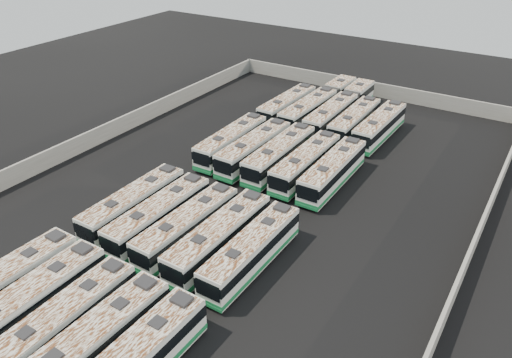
{
  "coord_description": "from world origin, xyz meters",
  "views": [
    {
      "loc": [
        24.8,
        -36.18,
        27.4
      ],
      "look_at": [
        0.74,
        1.96,
        1.6
      ],
      "focal_mm": 35.0,
      "sensor_mm": 36.0,
      "label": 1
    }
  ],
  "objects_px": {
    "bus_midback_far_left": "(231,142)",
    "bus_front_far_left": "(2,287)",
    "bus_front_left": "(30,304)",
    "bus_midback_left": "(254,149)",
    "bus_back_center": "(341,108)",
    "bus_midback_center": "(280,155)",
    "bus_front_right": "(92,345)",
    "bus_back_left": "(319,103)",
    "bus_back_right": "(354,121)",
    "bus_front_center": "(63,323)",
    "bus_midfront_far_right": "(251,251)",
    "bus_back_far_right": "(379,126)",
    "bus_midfront_left": "(159,215)",
    "bus_midback_far_right": "(333,171)",
    "bus_midfront_right": "(219,238)",
    "bus_midfront_far_left": "(134,204)",
    "bus_midfront_center": "(187,226)",
    "bus_back_far_left": "(287,106)",
    "bus_midback_right": "(306,163)"
  },
  "relations": [
    {
      "from": "bus_midback_far_left",
      "to": "bus_back_far_left",
      "type": "distance_m",
      "value": 13.64
    },
    {
      "from": "bus_front_center",
      "to": "bus_midback_right",
      "type": "relative_size",
      "value": 0.99
    },
    {
      "from": "bus_front_center",
      "to": "bus_back_center",
      "type": "xyz_separation_m",
      "value": [
        -0.0,
        46.86,
        0.03
      ]
    },
    {
      "from": "bus_midback_center",
      "to": "bus_front_center",
      "type": "bearing_deg",
      "value": -90.19
    },
    {
      "from": "bus_midback_center",
      "to": "bus_back_left",
      "type": "bearing_deg",
      "value": 100.53
    },
    {
      "from": "bus_midfront_far_right",
      "to": "bus_back_far_left",
      "type": "height_order",
      "value": "bus_back_far_left"
    },
    {
      "from": "bus_midfront_right",
      "to": "bus_back_far_left",
      "type": "distance_m",
      "value": 31.64
    },
    {
      "from": "bus_midback_left",
      "to": "bus_back_right",
      "type": "xyz_separation_m",
      "value": [
        6.71,
        13.78,
        -0.03
      ]
    },
    {
      "from": "bus_midfront_left",
      "to": "bus_back_left",
      "type": "xyz_separation_m",
      "value": [
        0.07,
        33.34,
        0.03
      ]
    },
    {
      "from": "bus_front_left",
      "to": "bus_midback_left",
      "type": "xyz_separation_m",
      "value": [
        0.11,
        29.88,
        -0.01
      ]
    },
    {
      "from": "bus_back_right",
      "to": "bus_midback_center",
      "type": "bearing_deg",
      "value": -104.8
    },
    {
      "from": "bus_front_left",
      "to": "bus_midfront_far_right",
      "type": "distance_m",
      "value": 17.06
    },
    {
      "from": "bus_midfront_left",
      "to": "bus_midback_far_right",
      "type": "bearing_deg",
      "value": 58.63
    },
    {
      "from": "bus_midback_far_left",
      "to": "bus_front_far_left",
      "type": "bearing_deg",
      "value": -91.16
    },
    {
      "from": "bus_front_far_left",
      "to": "bus_midback_left",
      "type": "relative_size",
      "value": 1.0
    },
    {
      "from": "bus_midback_left",
      "to": "bus_back_right",
      "type": "relative_size",
      "value": 1.02
    },
    {
      "from": "bus_back_far_left",
      "to": "bus_back_right",
      "type": "relative_size",
      "value": 0.99
    },
    {
      "from": "bus_front_far_left",
      "to": "bus_back_center",
      "type": "xyz_separation_m",
      "value": [
        6.79,
        46.89,
        -0.02
      ]
    },
    {
      "from": "bus_midfront_right",
      "to": "bus_midback_center",
      "type": "height_order",
      "value": "bus_midback_center"
    },
    {
      "from": "bus_back_left",
      "to": "bus_midback_left",
      "type": "bearing_deg",
      "value": -88.87
    },
    {
      "from": "bus_midfront_far_left",
      "to": "bus_midback_center",
      "type": "height_order",
      "value": "bus_midback_center"
    },
    {
      "from": "bus_midfront_right",
      "to": "bus_back_right",
      "type": "relative_size",
      "value": 1.02
    },
    {
      "from": "bus_midback_right",
      "to": "bus_back_left",
      "type": "xyz_separation_m",
      "value": [
        -6.64,
        17.01,
        0.01
      ]
    },
    {
      "from": "bus_midback_far_right",
      "to": "bus_back_far_left",
      "type": "height_order",
      "value": "bus_midback_far_right"
    },
    {
      "from": "bus_back_center",
      "to": "bus_back_far_right",
      "type": "height_order",
      "value": "bus_back_center"
    },
    {
      "from": "bus_back_left",
      "to": "bus_front_center",
      "type": "bearing_deg",
      "value": -84.66
    },
    {
      "from": "bus_back_far_left",
      "to": "bus_midback_center",
      "type": "bearing_deg",
      "value": -62.62
    },
    {
      "from": "bus_midfront_center",
      "to": "bus_midback_far_right",
      "type": "relative_size",
      "value": 0.98
    },
    {
      "from": "bus_front_center",
      "to": "bus_midback_far_left",
      "type": "height_order",
      "value": "bus_midback_far_left"
    },
    {
      "from": "bus_front_far_left",
      "to": "bus_midfront_center",
      "type": "xyz_separation_m",
      "value": [
        6.75,
        13.61,
        -0.05
      ]
    },
    {
      "from": "bus_back_far_left",
      "to": "bus_midfront_far_left",
      "type": "bearing_deg",
      "value": -88.5
    },
    {
      "from": "bus_midfront_far_right",
      "to": "bus_midback_left",
      "type": "xyz_separation_m",
      "value": [
        -10.02,
        16.16,
        0.05
      ]
    },
    {
      "from": "bus_back_right",
      "to": "bus_front_far_left",
      "type": "bearing_deg",
      "value": -103.71
    },
    {
      "from": "bus_midback_far_left",
      "to": "bus_back_far_left",
      "type": "relative_size",
      "value": 1.01
    },
    {
      "from": "bus_midfront_far_right",
      "to": "bus_back_far_right",
      "type": "xyz_separation_m",
      "value": [
        0.02,
        30.09,
        0.03
      ]
    },
    {
      "from": "bus_midback_left",
      "to": "bus_back_right",
      "type": "distance_m",
      "value": 15.32
    },
    {
      "from": "bus_back_far_left",
      "to": "bus_back_far_right",
      "type": "xyz_separation_m",
      "value": [
        13.39,
        0.08,
        0.03
      ]
    },
    {
      "from": "bus_front_right",
      "to": "bus_midback_center",
      "type": "distance_m",
      "value": 30.48
    },
    {
      "from": "bus_midback_center",
      "to": "bus_front_right",
      "type": "bearing_deg",
      "value": -84.11
    },
    {
      "from": "bus_midback_far_right",
      "to": "bus_midback_right",
      "type": "bearing_deg",
      "value": 178.69
    },
    {
      "from": "bus_front_center",
      "to": "bus_back_left",
      "type": "relative_size",
      "value": 0.63
    },
    {
      "from": "bus_midfront_far_left",
      "to": "bus_midback_far_left",
      "type": "relative_size",
      "value": 0.99
    },
    {
      "from": "bus_midback_far_right",
      "to": "bus_back_far_right",
      "type": "relative_size",
      "value": 1.0
    },
    {
      "from": "bus_front_far_left",
      "to": "bus_front_left",
      "type": "bearing_deg",
      "value": 0.52
    },
    {
      "from": "bus_front_far_left",
      "to": "bus_back_right",
      "type": "distance_m",
      "value": 44.79
    },
    {
      "from": "bus_midback_center",
      "to": "bus_midback_right",
      "type": "relative_size",
      "value": 1.02
    },
    {
      "from": "bus_midfront_far_right",
      "to": "bus_back_right",
      "type": "height_order",
      "value": "bus_back_right"
    },
    {
      "from": "bus_back_far_right",
      "to": "bus_midfront_left",
      "type": "bearing_deg",
      "value": -107.23
    },
    {
      "from": "bus_front_center",
      "to": "bus_midback_center",
      "type": "relative_size",
      "value": 0.96
    },
    {
      "from": "bus_midfront_left",
      "to": "bus_back_right",
      "type": "bearing_deg",
      "value": 77.51
    }
  ]
}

